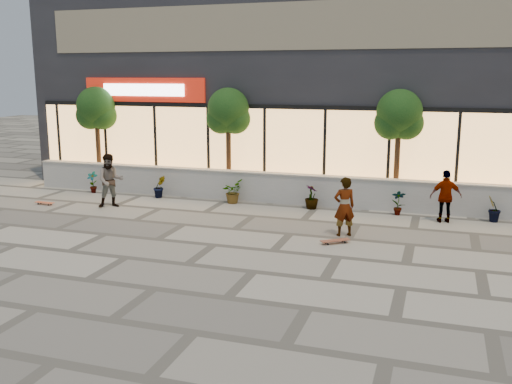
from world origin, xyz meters
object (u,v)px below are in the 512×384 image
(tree_mideast, at_px, (399,118))
(skateboard_center, at_px, (335,241))
(tree_midwest, at_px, (228,114))
(skater_left, at_px, (110,181))
(skateboard_left, at_px, (45,203))
(tree_west, at_px, (96,111))
(skater_right_near, at_px, (446,196))
(skater_center, at_px, (344,207))

(tree_mideast, distance_m, skateboard_center, 5.85)
(tree_midwest, distance_m, tree_mideast, 6.00)
(tree_mideast, relative_size, skater_left, 2.18)
(skateboard_left, bearing_deg, skateboard_center, -4.56)
(tree_west, xyz_separation_m, tree_mideast, (11.50, 0.00, 0.00))
(skater_right_near, bearing_deg, tree_west, -20.86)
(tree_mideast, height_order, skater_center, tree_mideast)
(tree_mideast, bearing_deg, skateboard_left, -162.93)
(tree_west, distance_m, skater_left, 4.47)
(skateboard_left, bearing_deg, skater_left, 13.20)
(skateboard_center, bearing_deg, tree_mideast, 40.73)
(skater_center, relative_size, skater_left, 0.92)
(tree_west, bearing_deg, tree_mideast, 0.00)
(skater_left, xyz_separation_m, skater_right_near, (10.64, 1.35, -0.10))
(skater_left, distance_m, skateboard_center, 8.17)
(tree_mideast, xyz_separation_m, skateboard_left, (-11.42, -3.51, -2.91))
(tree_west, height_order, skater_center, tree_west)
(tree_west, relative_size, skater_center, 2.38)
(tree_west, relative_size, skateboard_center, 5.11)
(skateboard_center, xyz_separation_m, skateboard_left, (-10.30, 1.45, -0.01))
(skater_left, bearing_deg, skateboard_center, -47.41)
(tree_west, distance_m, skateboard_left, 4.56)
(tree_mideast, distance_m, skater_left, 9.78)
(skater_left, distance_m, skater_right_near, 10.73)
(skater_left, bearing_deg, tree_midwest, 11.32)
(tree_midwest, xyz_separation_m, tree_mideast, (6.00, 0.00, 0.00))
(tree_west, bearing_deg, skater_right_near, -7.58)
(skater_left, xyz_separation_m, skateboard_left, (-2.38, -0.41, -0.83))
(skater_right_near, bearing_deg, tree_mideast, -60.72)
(tree_midwest, relative_size, tree_mideast, 1.00)
(tree_west, height_order, skater_left, tree_west)
(skater_center, bearing_deg, tree_west, -50.56)
(skater_center, distance_m, skateboard_center, 1.12)
(tree_mideast, xyz_separation_m, skater_left, (-9.04, -3.10, -2.08))
(tree_west, bearing_deg, skater_left, -51.58)
(skater_center, xyz_separation_m, skateboard_center, (-0.08, -0.83, -0.74))
(skateboard_left, bearing_deg, tree_mideast, 20.52)
(skater_left, bearing_deg, tree_mideast, -15.29)
(skater_center, height_order, skater_right_near, skater_center)
(skater_left, bearing_deg, skateboard_left, 155.54)
(tree_west, distance_m, skater_right_near, 13.40)
(tree_midwest, bearing_deg, tree_mideast, 0.00)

